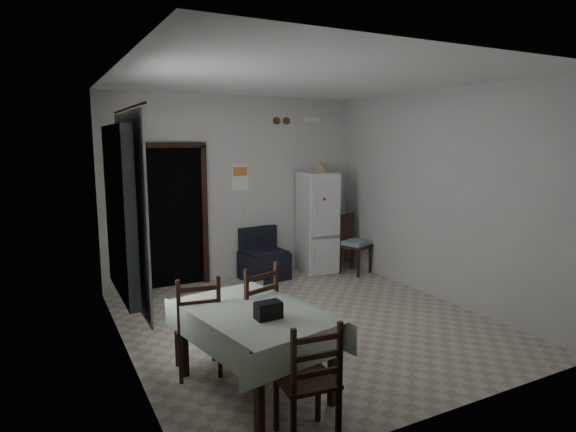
# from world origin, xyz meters

# --- Properties ---
(ground) EXTENTS (4.50, 4.50, 0.00)m
(ground) POSITION_xyz_m (0.00, 0.00, 0.00)
(ground) COLOR #BEB19B
(ground) RESTS_ON ground
(ceiling) EXTENTS (4.20, 4.50, 0.02)m
(ceiling) POSITION_xyz_m (0.00, 0.00, 2.90)
(ceiling) COLOR white
(ceiling) RESTS_ON ground
(wall_back) EXTENTS (4.20, 0.02, 2.90)m
(wall_back) POSITION_xyz_m (0.00, 2.25, 1.45)
(wall_back) COLOR beige
(wall_back) RESTS_ON ground
(wall_front) EXTENTS (4.20, 0.02, 2.90)m
(wall_front) POSITION_xyz_m (0.00, -2.25, 1.45)
(wall_front) COLOR beige
(wall_front) RESTS_ON ground
(wall_left) EXTENTS (0.02, 4.50, 2.90)m
(wall_left) POSITION_xyz_m (-2.10, 0.00, 1.45)
(wall_left) COLOR beige
(wall_left) RESTS_ON ground
(wall_right) EXTENTS (0.02, 4.50, 2.90)m
(wall_right) POSITION_xyz_m (2.10, 0.00, 1.45)
(wall_right) COLOR beige
(wall_right) RESTS_ON ground
(doorway) EXTENTS (1.06, 0.52, 2.22)m
(doorway) POSITION_xyz_m (-1.05, 2.45, 1.06)
(doorway) COLOR black
(doorway) RESTS_ON ground
(window_recess) EXTENTS (0.10, 1.20, 1.60)m
(window_recess) POSITION_xyz_m (-2.15, -0.20, 1.55)
(window_recess) COLOR silver
(window_recess) RESTS_ON ground
(curtain) EXTENTS (0.02, 1.45, 1.85)m
(curtain) POSITION_xyz_m (-2.04, -0.20, 1.55)
(curtain) COLOR silver
(curtain) RESTS_ON ground
(curtain_rod) EXTENTS (0.02, 1.60, 0.02)m
(curtain_rod) POSITION_xyz_m (-2.03, -0.20, 2.50)
(curtain_rod) COLOR black
(curtain_rod) RESTS_ON ground
(calendar) EXTENTS (0.28, 0.02, 0.40)m
(calendar) POSITION_xyz_m (0.05, 2.24, 1.62)
(calendar) COLOR white
(calendar) RESTS_ON ground
(calendar_image) EXTENTS (0.24, 0.01, 0.14)m
(calendar_image) POSITION_xyz_m (0.05, 2.23, 1.72)
(calendar_image) COLOR orange
(calendar_image) RESTS_ON ground
(light_switch) EXTENTS (0.08, 0.02, 0.12)m
(light_switch) POSITION_xyz_m (0.15, 2.24, 1.10)
(light_switch) COLOR beige
(light_switch) RESTS_ON ground
(vent_left) EXTENTS (0.12, 0.03, 0.12)m
(vent_left) POSITION_xyz_m (0.70, 2.23, 2.52)
(vent_left) COLOR brown
(vent_left) RESTS_ON ground
(vent_right) EXTENTS (0.12, 0.03, 0.12)m
(vent_right) POSITION_xyz_m (0.88, 2.23, 2.52)
(vent_right) COLOR brown
(vent_right) RESTS_ON ground
(emergency_light) EXTENTS (0.25, 0.07, 0.09)m
(emergency_light) POSITION_xyz_m (1.35, 2.21, 2.55)
(emergency_light) COLOR white
(emergency_light) RESTS_ON ground
(fridge) EXTENTS (0.59, 0.59, 1.68)m
(fridge) POSITION_xyz_m (1.30, 1.93, 0.84)
(fridge) COLOR silver
(fridge) RESTS_ON ground
(tan_cone) EXTENTS (0.25, 0.25, 0.19)m
(tan_cone) POSITION_xyz_m (1.37, 1.96, 1.78)
(tan_cone) COLOR tan
(tan_cone) RESTS_ON fridge
(navy_seat) EXTENTS (0.75, 0.74, 0.81)m
(navy_seat) POSITION_xyz_m (0.32, 1.93, 0.41)
(navy_seat) COLOR black
(navy_seat) RESTS_ON ground
(corner_chair) EXTENTS (0.55, 0.55, 0.98)m
(corner_chair) POSITION_xyz_m (1.81, 1.53, 0.49)
(corner_chair) COLOR black
(corner_chair) RESTS_ON ground
(dining_table) EXTENTS (1.19, 1.58, 0.74)m
(dining_table) POSITION_xyz_m (-1.22, -1.18, 0.37)
(dining_table) COLOR #B4C8AB
(dining_table) RESTS_ON ground
(black_bag) EXTENTS (0.22, 0.14, 0.14)m
(black_bag) POSITION_xyz_m (-1.19, -1.43, 0.82)
(black_bag) COLOR black
(black_bag) RESTS_ON dining_table
(dining_chair_far_left) EXTENTS (0.48, 0.48, 0.98)m
(dining_chair_far_left) POSITION_xyz_m (-1.57, -0.62, 0.49)
(dining_chair_far_left) COLOR black
(dining_chair_far_left) RESTS_ON ground
(dining_chair_far_right) EXTENTS (0.56, 0.56, 1.03)m
(dining_chair_far_right) POSITION_xyz_m (-1.04, -0.66, 0.52)
(dining_chair_far_right) COLOR black
(dining_chair_far_right) RESTS_ON ground
(dining_chair_near_head) EXTENTS (0.45, 0.45, 0.96)m
(dining_chair_near_head) POSITION_xyz_m (-1.16, -2.02, 0.48)
(dining_chair_near_head) COLOR black
(dining_chair_near_head) RESTS_ON ground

